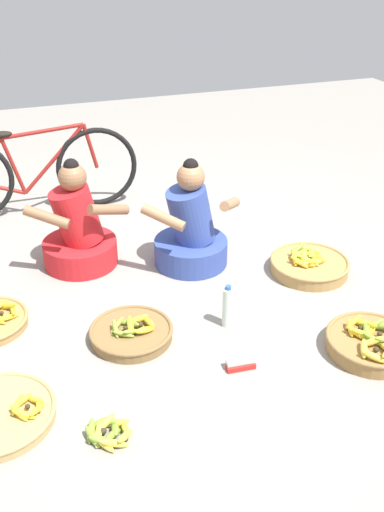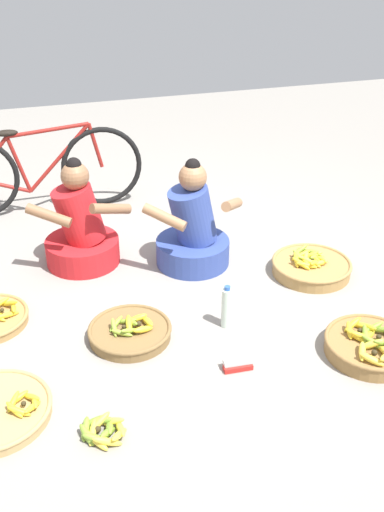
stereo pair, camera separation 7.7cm
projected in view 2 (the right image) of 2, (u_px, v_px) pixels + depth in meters
ground_plane at (183, 288)px, 3.82m from camera, size 10.00×10.00×0.00m
vendor_woman_front at (193, 232)px, 3.99m from camera, size 0.76×0.52×0.78m
vendor_woman_behind at (81, 231)px, 4.00m from camera, size 0.71×0.52×0.79m
bicycle_leaning at (40, 171)px, 4.71m from camera, size 1.70×0.09×0.73m
banana_basket_mid_left at (311, 266)px, 3.96m from camera, size 0.55×0.55×0.16m
banana_basket_back_left at (130, 331)px, 3.33m from camera, size 0.49×0.49×0.14m
banana_basket_back_right at (370, 345)px, 3.19m from camera, size 0.51×0.51×0.17m
loose_bananas_front_right at (102, 430)px, 2.68m from camera, size 0.24×0.23×0.09m
water_bottle at (227, 307)px, 3.39m from camera, size 0.06×0.06×0.28m
packet_carton_stack at (238, 364)px, 3.10m from camera, size 0.17×0.08×0.06m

